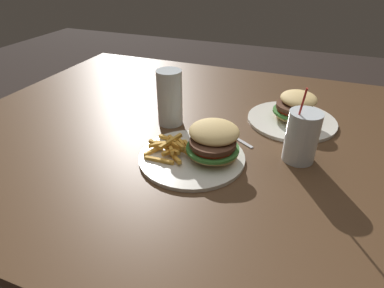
% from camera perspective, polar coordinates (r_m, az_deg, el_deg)
% --- Properties ---
extents(ground_plane, '(8.00, 8.00, 0.00)m').
position_cam_1_polar(ground_plane, '(1.51, 1.08, -23.76)').
color(ground_plane, '#2D231E').
extents(dining_table, '(1.54, 1.21, 0.76)m').
position_cam_1_polar(dining_table, '(1.05, 1.42, -3.38)').
color(dining_table, '#4C331E').
rests_on(dining_table, ground_plane).
extents(meal_plate_near, '(0.28, 0.28, 0.11)m').
position_cam_1_polar(meal_plate_near, '(0.83, 1.94, -0.77)').
color(meal_plate_near, silver).
rests_on(meal_plate_near, dining_table).
extents(beer_glass, '(0.08, 0.08, 0.17)m').
position_cam_1_polar(beer_glass, '(0.99, -3.96, 7.82)').
color(beer_glass, silver).
rests_on(beer_glass, dining_table).
extents(juice_glass, '(0.08, 0.08, 0.21)m').
position_cam_1_polar(juice_glass, '(0.86, 18.86, 0.86)').
color(juice_glass, silver).
rests_on(juice_glass, dining_table).
extents(spoon, '(0.14, 0.10, 0.01)m').
position_cam_1_polar(spoon, '(0.98, 5.56, 2.65)').
color(spoon, silver).
rests_on(spoon, dining_table).
extents(meal_plate_far, '(0.28, 0.28, 0.10)m').
position_cam_1_polar(meal_plate_far, '(1.07, 17.60, 5.31)').
color(meal_plate_far, silver).
rests_on(meal_plate_far, dining_table).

